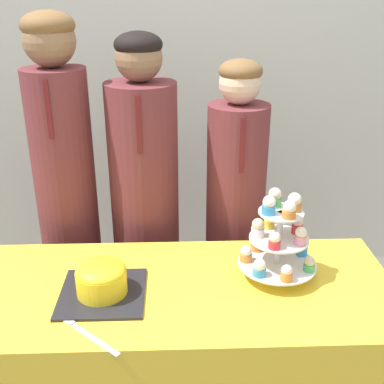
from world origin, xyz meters
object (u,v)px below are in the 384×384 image
object	(u,v)px
student_2	(234,228)
round_cake	(101,280)
cake_knife	(75,326)
cupcake_stand	(278,237)
student_0	(68,208)
student_1	(146,220)

from	to	relation	value
student_2	round_cake	bearing A→B (deg)	-131.31
cake_knife	student_2	xyz separation A→B (m)	(0.56, 0.72, -0.06)
cake_knife	cupcake_stand	xyz separation A→B (m)	(0.64, 0.25, 0.15)
cake_knife	student_0	distance (m)	0.74
cupcake_stand	student_1	bearing A→B (deg)	135.05
student_1	cake_knife	bearing A→B (deg)	-103.30
student_2	student_1	bearing A→B (deg)	180.00
round_cake	student_2	world-z (taller)	student_2
cake_knife	student_2	bearing A→B (deg)	94.27
round_cake	cake_knife	distance (m)	0.18
student_1	student_2	distance (m)	0.39
round_cake	cake_knife	bearing A→B (deg)	-111.58
round_cake	student_2	xyz separation A→B (m)	(0.50, 0.57, -0.12)
student_2	student_0	bearing A→B (deg)	180.00
cupcake_stand	student_0	world-z (taller)	student_0
cupcake_stand	student_1	xyz separation A→B (m)	(-0.47, 0.47, -0.17)
round_cake	cake_knife	world-z (taller)	round_cake
student_1	cupcake_stand	bearing A→B (deg)	-44.95
student_0	student_2	size ratio (longest dim) A/B	1.13
cupcake_stand	student_2	bearing A→B (deg)	99.98
student_1	student_2	bearing A→B (deg)	-0.00
cupcake_stand	student_1	world-z (taller)	student_1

